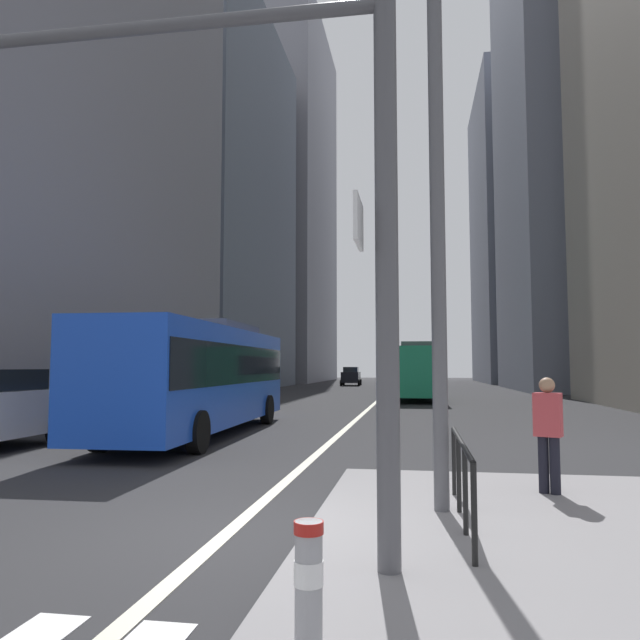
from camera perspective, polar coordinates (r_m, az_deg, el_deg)
The scene contains 15 objects.
ground_plane at distance 27.19m, azimuth 4.39°, elevation -8.67°, with size 160.00×160.00×0.00m, color #28282B.
lane_centre_line at distance 37.14m, azimuth 5.70°, elevation -7.51°, with size 0.20×80.00×0.01m, color beige.
office_tower_left_mid at distance 56.96m, azimuth -10.09°, elevation 11.20°, with size 10.35×25.01×34.58m, color slate.
office_tower_left_far at distance 85.21m, azimuth -3.62°, elevation 11.12°, with size 11.90×25.80×49.69m, color gray.
office_tower_right_mid at distance 59.88m, azimuth 23.84°, elevation 17.12°, with size 13.09×18.80×47.27m, color slate.
office_tower_right_far at distance 81.21m, azimuth 19.60°, elevation 7.72°, with size 13.59×21.85×37.49m, color slate.
city_bus_blue_oncoming at distance 18.06m, azimuth -11.29°, elevation -4.91°, with size 2.91×11.35×3.40m.
city_bus_red_receding at distance 37.26m, azimuth 9.17°, elevation -4.65°, with size 2.82×11.22×3.40m.
car_oncoming_mid at distance 62.94m, azimuth 2.97°, elevation -5.36°, with size 2.16×4.36×1.94m.
car_receding_near at distance 55.31m, azimuth 9.22°, elevation -5.43°, with size 2.10×4.49×1.94m.
traffic_signal_gantry at distance 6.31m, azimuth -10.41°, elevation 14.65°, with size 5.38×0.65×6.00m.
street_lamp_post at distance 8.70m, azimuth 11.00°, elevation 17.72°, with size 5.50×0.32×8.00m.
bollard_left at distance 4.21m, azimuth -1.09°, elevation -23.66°, with size 0.20×0.20×0.86m.
pedestrian_railing at distance 7.59m, azimuth 13.34°, elevation -13.22°, with size 0.06×3.20×0.98m.
pedestrian_walking at distance 9.59m, azimuth 20.92°, elevation -9.66°, with size 0.45×0.38×1.70m.
Camera 1 is at (2.28, -7.01, 2.01)m, focal length 33.57 mm.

